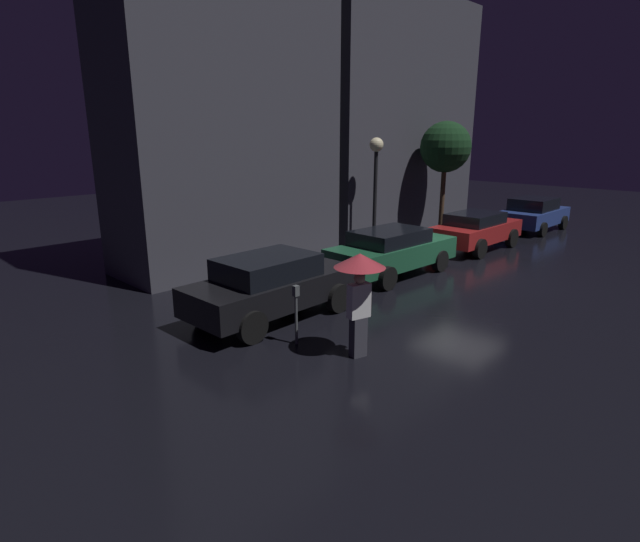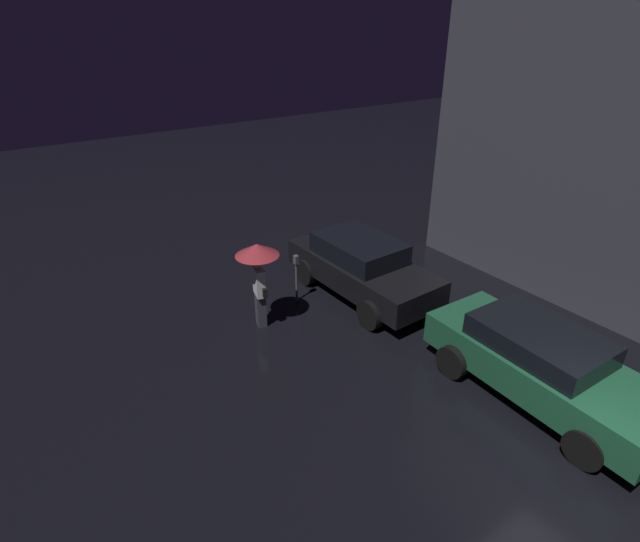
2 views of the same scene
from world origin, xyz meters
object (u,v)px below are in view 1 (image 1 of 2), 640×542
at_px(parked_car_black, 272,285).
at_px(pedestrian_with_umbrella, 359,278).
at_px(parked_car_red, 476,229).
at_px(parking_meter, 296,308).
at_px(parked_car_green, 392,251).
at_px(parked_car_blue, 534,214).
at_px(street_lamp_near, 376,165).

bearing_deg(parked_car_black, pedestrian_with_umbrella, -95.50).
bearing_deg(parked_car_red, parking_meter, -170.67).
bearing_deg(parked_car_red, parked_car_black, -178.84).
xyz_separation_m(pedestrian_with_umbrella, parking_meter, (-0.45, 1.30, -0.82)).
distance_m(parked_car_green, parked_car_blue, 10.53).
height_order(parked_car_green, parked_car_blue, parked_car_blue).
height_order(parked_car_blue, parking_meter, parked_car_blue).
xyz_separation_m(parked_car_blue, parking_meter, (-16.21, -1.67, 0.02)).
xyz_separation_m(parked_car_red, pedestrian_with_umbrella, (-10.38, -2.97, 0.85)).
height_order(parked_car_red, street_lamp_near, street_lamp_near).
xyz_separation_m(parked_car_black, parked_car_green, (5.01, 0.22, -0.03)).
xyz_separation_m(parked_car_green, parked_car_blue, (10.52, -0.11, -0.01)).
distance_m(parked_car_black, pedestrian_with_umbrella, 2.98).
bearing_deg(pedestrian_with_umbrella, parked_car_blue, 25.66).
distance_m(parked_car_black, street_lamp_near, 8.20).
bearing_deg(parked_car_black, parking_meter, -114.45).
distance_m(parked_car_red, street_lamp_near, 4.55).
distance_m(parked_car_green, street_lamp_near, 4.20).
relative_size(parked_car_blue, pedestrian_with_umbrella, 1.88).
distance_m(parked_car_black, parked_car_red, 10.16).
distance_m(parked_car_red, parking_meter, 10.96).
xyz_separation_m(parking_meter, street_lamp_near, (8.02, 4.35, 2.36)).
bearing_deg(parking_meter, parked_car_red, 8.79).
relative_size(pedestrian_with_umbrella, street_lamp_near, 0.51).
distance_m(parked_car_blue, pedestrian_with_umbrella, 16.06).
relative_size(parked_car_green, parking_meter, 3.55).
height_order(pedestrian_with_umbrella, parking_meter, pedestrian_with_umbrella).
height_order(parked_car_green, street_lamp_near, street_lamp_near).
bearing_deg(parked_car_blue, pedestrian_with_umbrella, -169.17).
bearing_deg(parked_car_red, pedestrian_with_umbrella, -163.49).
xyz_separation_m(parked_car_blue, pedestrian_with_umbrella, (-15.76, -2.97, 0.84)).
height_order(pedestrian_with_umbrella, street_lamp_near, street_lamp_near).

